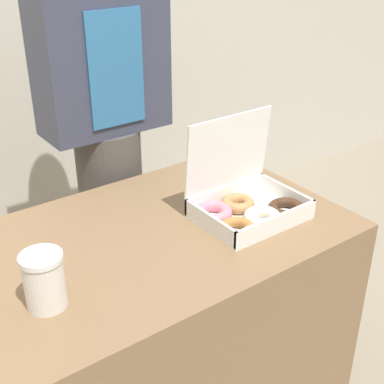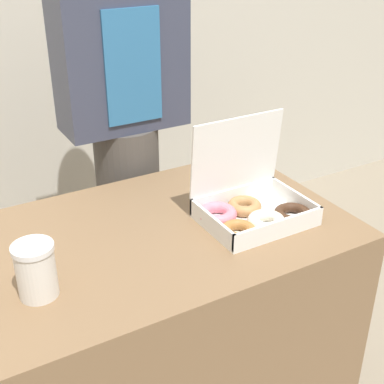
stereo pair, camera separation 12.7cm
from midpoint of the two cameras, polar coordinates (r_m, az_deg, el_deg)
name	(u,v)px [view 2 (the right image)]	position (r m, az deg, el deg)	size (l,w,h in m)	color
table	(130,346)	(1.56, -4.23, -16.14)	(1.19, 0.63, 0.70)	brown
donut_box	(250,207)	(1.42, 8.78, -1.71)	(0.29, 0.23, 0.26)	white
coffee_cup	(36,270)	(1.16, -13.31, -8.22)	(0.09, 0.09, 0.12)	silver
person_customer	(124,110)	(1.74, -5.22, 8.72)	(0.40, 0.22, 1.58)	#4C4742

